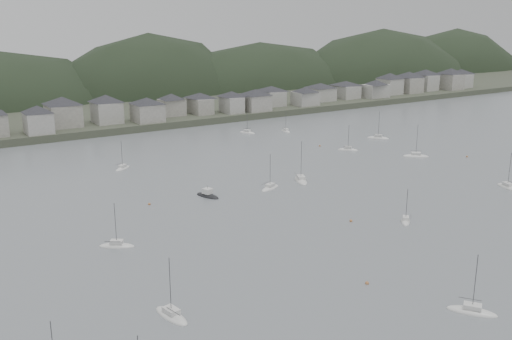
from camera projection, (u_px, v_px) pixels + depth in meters
ground at (490, 299)px, 98.66m from camera, size 900.00×900.00×0.00m
far_shore_land at (56, 96)px, 338.39m from camera, size 900.00×250.00×3.00m
forested_ridge at (78, 123)px, 323.39m from camera, size 851.55×103.94×102.57m
waterfront_town at (223, 100)px, 271.90m from camera, size 451.48×28.46×12.92m
sailboat_lead at (123, 168)px, 182.42m from camera, size 7.07×5.98×9.71m
moored_fleet at (181, 224)px, 133.60m from camera, size 211.01×169.36×13.36m
motor_launch_far at (208, 195)px, 154.58m from camera, size 5.06×8.22×3.85m
mooring_buoys at (287, 214)px, 140.31m from camera, size 165.59×116.27×0.70m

